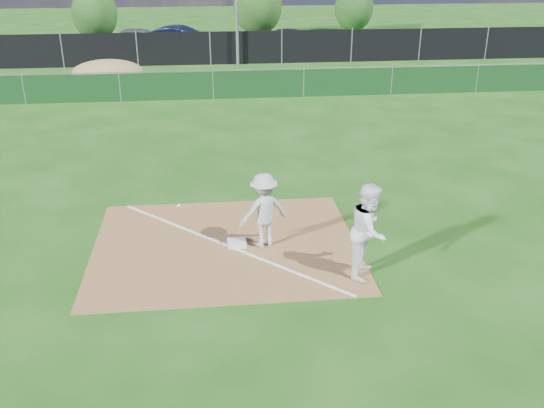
{
  "coord_description": "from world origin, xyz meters",
  "views": [
    {
      "loc": [
        -0.26,
        -11.4,
        6.47
      ],
      "look_at": [
        1.08,
        1.0,
        1.0
      ],
      "focal_mm": 40.0,
      "sensor_mm": 36.0,
      "label": 1
    }
  ],
  "objects_px": {
    "car_mid": "(181,40)",
    "tree_right": "(354,9)",
    "tree_mid": "(258,6)",
    "play_at_first": "(264,210)",
    "runner": "(369,230)",
    "car_left": "(142,40)",
    "first_base": "(237,243)",
    "car_right": "(294,39)",
    "tree_left": "(95,14)"
  },
  "relations": [
    {
      "from": "runner",
      "to": "tree_mid",
      "type": "distance_m",
      "value": 33.75
    },
    {
      "from": "tree_left",
      "to": "car_right",
      "type": "bearing_deg",
      "value": -18.7
    },
    {
      "from": "car_left",
      "to": "car_mid",
      "type": "bearing_deg",
      "value": -97.48
    },
    {
      "from": "car_mid",
      "to": "tree_mid",
      "type": "xyz_separation_m",
      "value": [
        5.25,
        6.3,
        1.29
      ]
    },
    {
      "from": "car_mid",
      "to": "tree_right",
      "type": "relative_size",
      "value": 1.43
    },
    {
      "from": "play_at_first",
      "to": "car_mid",
      "type": "bearing_deg",
      "value": 95.73
    },
    {
      "from": "play_at_first",
      "to": "runner",
      "type": "height_order",
      "value": "runner"
    },
    {
      "from": "car_left",
      "to": "tree_right",
      "type": "distance_m",
      "value": 16.5
    },
    {
      "from": "runner",
      "to": "car_left",
      "type": "distance_m",
      "value": 28.98
    },
    {
      "from": "car_left",
      "to": "play_at_first",
      "type": "bearing_deg",
      "value": -161.07
    },
    {
      "from": "car_mid",
      "to": "tree_left",
      "type": "height_order",
      "value": "tree_left"
    },
    {
      "from": "tree_left",
      "to": "tree_right",
      "type": "height_order",
      "value": "tree_left"
    },
    {
      "from": "car_left",
      "to": "tree_right",
      "type": "height_order",
      "value": "tree_right"
    },
    {
      "from": "first_base",
      "to": "play_at_first",
      "type": "height_order",
      "value": "play_at_first"
    },
    {
      "from": "car_left",
      "to": "tree_right",
      "type": "xyz_separation_m",
      "value": [
        14.94,
        6.93,
        0.98
      ]
    },
    {
      "from": "runner",
      "to": "car_right",
      "type": "xyz_separation_m",
      "value": [
        2.47,
        28.36,
        -0.39
      ]
    },
    {
      "from": "tree_mid",
      "to": "tree_right",
      "type": "xyz_separation_m",
      "value": [
        7.25,
        1.31,
        -0.36
      ]
    },
    {
      "from": "runner",
      "to": "tree_right",
      "type": "xyz_separation_m",
      "value": [
        7.88,
        35.04,
        0.72
      ]
    },
    {
      "from": "car_left",
      "to": "runner",
      "type": "bearing_deg",
      "value": -157.69
    },
    {
      "from": "first_base",
      "to": "car_right",
      "type": "distance_m",
      "value": 27.29
    },
    {
      "from": "car_right",
      "to": "tree_left",
      "type": "height_order",
      "value": "tree_left"
    },
    {
      "from": "tree_right",
      "to": "tree_mid",
      "type": "bearing_deg",
      "value": -169.74
    },
    {
      "from": "car_right",
      "to": "tree_mid",
      "type": "height_order",
      "value": "tree_mid"
    },
    {
      "from": "first_base",
      "to": "tree_mid",
      "type": "relative_size",
      "value": 0.1
    },
    {
      "from": "runner",
      "to": "tree_mid",
      "type": "bearing_deg",
      "value": 24.39
    },
    {
      "from": "first_base",
      "to": "car_right",
      "type": "relative_size",
      "value": 0.1
    },
    {
      "from": "runner",
      "to": "tree_mid",
      "type": "xyz_separation_m",
      "value": [
        0.62,
        33.72,
        1.08
      ]
    },
    {
      "from": "first_base",
      "to": "tree_left",
      "type": "bearing_deg",
      "value": 104.16
    },
    {
      "from": "first_base",
      "to": "runner",
      "type": "height_order",
      "value": "runner"
    },
    {
      "from": "car_mid",
      "to": "runner",
      "type": "bearing_deg",
      "value": -152.15
    },
    {
      "from": "first_base",
      "to": "runner",
      "type": "distance_m",
      "value": 3.21
    },
    {
      "from": "car_mid",
      "to": "car_right",
      "type": "xyz_separation_m",
      "value": [
        7.1,
        0.94,
        -0.18
      ]
    },
    {
      "from": "car_right",
      "to": "tree_right",
      "type": "height_order",
      "value": "tree_right"
    },
    {
      "from": "first_base",
      "to": "car_mid",
      "type": "height_order",
      "value": "car_mid"
    },
    {
      "from": "runner",
      "to": "car_left",
      "type": "bearing_deg",
      "value": 39.56
    },
    {
      "from": "car_right",
      "to": "tree_mid",
      "type": "relative_size",
      "value": 1.03
    },
    {
      "from": "tree_left",
      "to": "tree_right",
      "type": "xyz_separation_m",
      "value": [
        18.39,
        2.28,
        -0.11
      ]
    },
    {
      "from": "car_mid",
      "to": "car_right",
      "type": "relative_size",
      "value": 1.15
    },
    {
      "from": "play_at_first",
      "to": "car_left",
      "type": "height_order",
      "value": "play_at_first"
    },
    {
      "from": "car_right",
      "to": "play_at_first",
      "type": "bearing_deg",
      "value": 165.18
    },
    {
      "from": "first_base",
      "to": "car_right",
      "type": "xyz_separation_m",
      "value": [
        5.12,
        26.8,
        0.56
      ]
    },
    {
      "from": "car_right",
      "to": "first_base",
      "type": "bearing_deg",
      "value": 163.87
    },
    {
      "from": "runner",
      "to": "car_mid",
      "type": "distance_m",
      "value": 27.81
    },
    {
      "from": "tree_mid",
      "to": "tree_left",
      "type": "bearing_deg",
      "value": -175.03
    },
    {
      "from": "tree_mid",
      "to": "tree_right",
      "type": "height_order",
      "value": "tree_mid"
    },
    {
      "from": "runner",
      "to": "car_right",
      "type": "distance_m",
      "value": 28.47
    },
    {
      "from": "tree_right",
      "to": "car_mid",
      "type": "bearing_deg",
      "value": -148.66
    },
    {
      "from": "car_left",
      "to": "tree_left",
      "type": "bearing_deg",
      "value": 44.76
    },
    {
      "from": "car_left",
      "to": "tree_right",
      "type": "relative_size",
      "value": 1.29
    },
    {
      "from": "play_at_first",
      "to": "runner",
      "type": "distance_m",
      "value": 2.51
    }
  ]
}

